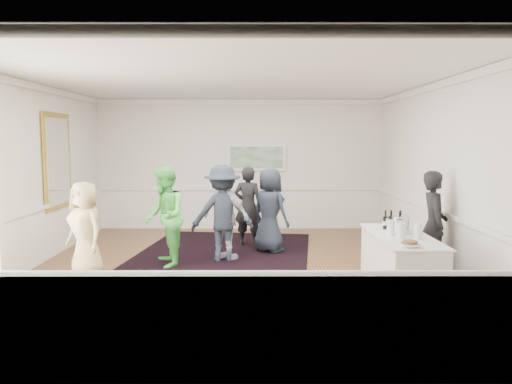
{
  "coord_description": "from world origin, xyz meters",
  "views": [
    {
      "loc": [
        0.35,
        -8.34,
        2.21
      ],
      "look_at": [
        0.38,
        0.2,
        1.31
      ],
      "focal_mm": 35.0,
      "sensor_mm": 36.0,
      "label": 1
    }
  ],
  "objects_px": {
    "guest_lilac": "(226,217)",
    "guest_dark_b": "(248,206)",
    "guest_navy": "(270,210)",
    "guest_tan": "(85,231)",
    "nut_bowl": "(410,244)",
    "serving_table": "(401,263)",
    "bartender": "(434,225)",
    "guest_green": "(165,217)",
    "ice_bucket": "(400,226)",
    "guest_dark_a": "(223,213)"
  },
  "relations": [
    {
      "from": "guest_lilac",
      "to": "guest_dark_b",
      "type": "xyz_separation_m",
      "value": [
        0.39,
        1.22,
        0.02
      ]
    },
    {
      "from": "guest_lilac",
      "to": "guest_navy",
      "type": "relative_size",
      "value": 0.98
    },
    {
      "from": "guest_tan",
      "to": "nut_bowl",
      "type": "relative_size",
      "value": 6.04
    },
    {
      "from": "serving_table",
      "to": "guest_navy",
      "type": "distance_m",
      "value": 3.19
    },
    {
      "from": "bartender",
      "to": "nut_bowl",
      "type": "distance_m",
      "value": 1.7
    },
    {
      "from": "guest_navy",
      "to": "bartender",
      "type": "bearing_deg",
      "value": -175.19
    },
    {
      "from": "guest_green",
      "to": "serving_table",
      "type": "bearing_deg",
      "value": 52.63
    },
    {
      "from": "nut_bowl",
      "to": "serving_table",
      "type": "bearing_deg",
      "value": 81.16
    },
    {
      "from": "guest_tan",
      "to": "nut_bowl",
      "type": "distance_m",
      "value": 4.92
    },
    {
      "from": "ice_bucket",
      "to": "nut_bowl",
      "type": "distance_m",
      "value": 0.95
    },
    {
      "from": "guest_dark_a",
      "to": "ice_bucket",
      "type": "height_order",
      "value": "guest_dark_a"
    },
    {
      "from": "guest_tan",
      "to": "guest_dark_b",
      "type": "xyz_separation_m",
      "value": [
        2.55,
        2.46,
        0.05
      ]
    },
    {
      "from": "guest_green",
      "to": "guest_lilac",
      "type": "height_order",
      "value": "guest_green"
    },
    {
      "from": "guest_dark_b",
      "to": "ice_bucket",
      "type": "bearing_deg",
      "value": 141.51
    },
    {
      "from": "ice_bucket",
      "to": "nut_bowl",
      "type": "height_order",
      "value": "ice_bucket"
    },
    {
      "from": "bartender",
      "to": "ice_bucket",
      "type": "distance_m",
      "value": 0.88
    },
    {
      "from": "guest_dark_b",
      "to": "nut_bowl",
      "type": "bearing_deg",
      "value": 132.61
    },
    {
      "from": "guest_green",
      "to": "ice_bucket",
      "type": "bearing_deg",
      "value": 54.71
    },
    {
      "from": "guest_green",
      "to": "nut_bowl",
      "type": "xyz_separation_m",
      "value": [
        3.57,
        -2.25,
        -0.01
      ]
    },
    {
      "from": "serving_table",
      "to": "bartender",
      "type": "relative_size",
      "value": 1.19
    },
    {
      "from": "nut_bowl",
      "to": "guest_lilac",
      "type": "bearing_deg",
      "value": 133.33
    },
    {
      "from": "bartender",
      "to": "guest_dark_b",
      "type": "bearing_deg",
      "value": 58.1
    },
    {
      "from": "serving_table",
      "to": "nut_bowl",
      "type": "xyz_separation_m",
      "value": [
        -0.12,
        -0.8,
        0.45
      ]
    },
    {
      "from": "guest_green",
      "to": "guest_dark_b",
      "type": "distance_m",
      "value": 2.19
    },
    {
      "from": "guest_dark_b",
      "to": "ice_bucket",
      "type": "xyz_separation_m",
      "value": [
        2.29,
        -2.97,
        0.11
      ]
    },
    {
      "from": "guest_navy",
      "to": "ice_bucket",
      "type": "xyz_separation_m",
      "value": [
        1.86,
        -2.44,
        0.12
      ]
    },
    {
      "from": "nut_bowl",
      "to": "ice_bucket",
      "type": "bearing_deg",
      "value": 81.18
    },
    {
      "from": "serving_table",
      "to": "guest_lilac",
      "type": "bearing_deg",
      "value": 144.57
    },
    {
      "from": "serving_table",
      "to": "guest_green",
      "type": "height_order",
      "value": "guest_green"
    },
    {
      "from": "guest_navy",
      "to": "guest_lilac",
      "type": "bearing_deg",
      "value": 81.51
    },
    {
      "from": "guest_dark_b",
      "to": "guest_lilac",
      "type": "bearing_deg",
      "value": 86.22
    },
    {
      "from": "serving_table",
      "to": "guest_navy",
      "type": "xyz_separation_m",
      "value": [
        -1.83,
        2.58,
        0.41
      ]
    },
    {
      "from": "guest_dark_a",
      "to": "ice_bucket",
      "type": "xyz_separation_m",
      "value": [
        2.74,
        -1.71,
        0.07
      ]
    },
    {
      "from": "guest_lilac",
      "to": "ice_bucket",
      "type": "bearing_deg",
      "value": 179.16
    },
    {
      "from": "bartender",
      "to": "guest_green",
      "type": "distance_m",
      "value": 4.48
    },
    {
      "from": "guest_lilac",
      "to": "nut_bowl",
      "type": "height_order",
      "value": "guest_lilac"
    },
    {
      "from": "guest_dark_b",
      "to": "guest_navy",
      "type": "bearing_deg",
      "value": 143.15
    },
    {
      "from": "ice_bucket",
      "to": "guest_tan",
      "type": "bearing_deg",
      "value": 173.96
    },
    {
      "from": "guest_navy",
      "to": "nut_bowl",
      "type": "distance_m",
      "value": 3.79
    },
    {
      "from": "serving_table",
      "to": "bartender",
      "type": "xyz_separation_m",
      "value": [
        0.71,
        0.68,
        0.44
      ]
    },
    {
      "from": "serving_table",
      "to": "nut_bowl",
      "type": "distance_m",
      "value": 0.92
    },
    {
      "from": "guest_navy",
      "to": "ice_bucket",
      "type": "height_order",
      "value": "guest_navy"
    },
    {
      "from": "guest_green",
      "to": "guest_lilac",
      "type": "distance_m",
      "value": 1.13
    },
    {
      "from": "bartender",
      "to": "nut_bowl",
      "type": "xyz_separation_m",
      "value": [
        -0.84,
        -1.47,
        0.01
      ]
    },
    {
      "from": "guest_lilac",
      "to": "ice_bucket",
      "type": "xyz_separation_m",
      "value": [
        2.68,
        -1.75,
        0.13
      ]
    },
    {
      "from": "serving_table",
      "to": "guest_navy",
      "type": "height_order",
      "value": "guest_navy"
    },
    {
      "from": "guest_tan",
      "to": "guest_green",
      "type": "height_order",
      "value": "guest_green"
    },
    {
      "from": "serving_table",
      "to": "guest_dark_a",
      "type": "bearing_deg",
      "value": 145.64
    },
    {
      "from": "guest_dark_b",
      "to": "guest_navy",
      "type": "distance_m",
      "value": 0.69
    },
    {
      "from": "bartender",
      "to": "guest_dark_a",
      "type": "height_order",
      "value": "guest_dark_a"
    }
  ]
}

